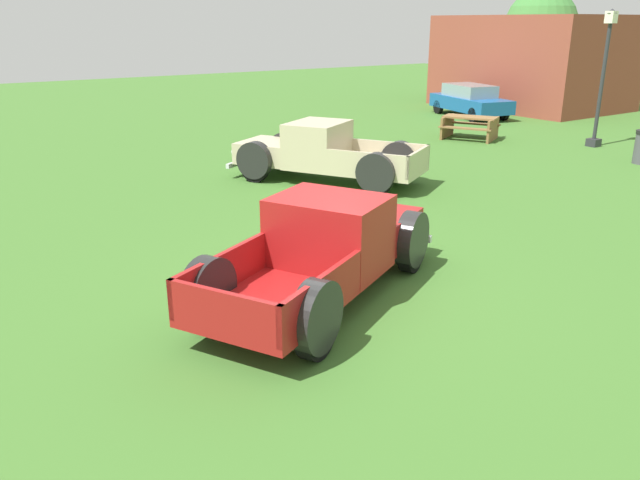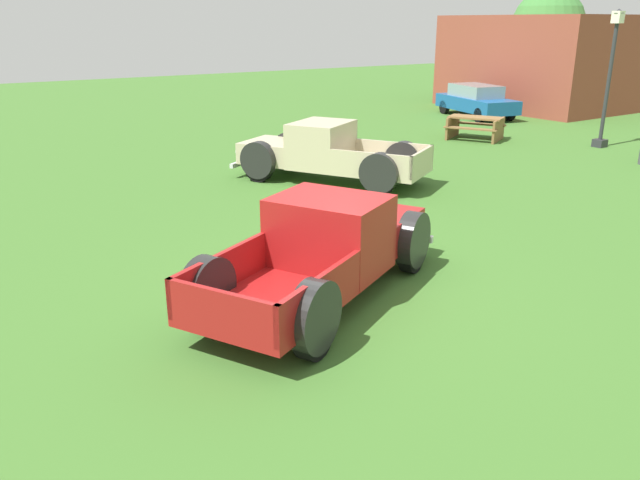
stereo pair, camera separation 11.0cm
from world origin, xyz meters
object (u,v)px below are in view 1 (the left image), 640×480
pickup_truck_foreground (331,246)px  picnic_table (470,125)px  oak_tree_west (541,26)px  sedan_distant_a (470,100)px  pickup_truck_behind_left (315,153)px  lamp_post_near (603,76)px

pickup_truck_foreground → picnic_table: (-7.89, 11.61, -0.21)m
oak_tree_west → pickup_truck_foreground: bearing=-59.2°
sedan_distant_a → picnic_table: 5.60m
pickup_truck_behind_left → pickup_truck_foreground: bearing=-32.5°
pickup_truck_foreground → pickup_truck_behind_left: size_ratio=0.99×
pickup_truck_behind_left → sedan_distant_a: pickup_truck_behind_left is taller
pickup_truck_behind_left → lamp_post_near: lamp_post_near is taller
sedan_distant_a → picnic_table: (3.79, -4.12, -0.21)m
oak_tree_west → lamp_post_near: bearing=-42.3°
picnic_table → oak_tree_west: (-4.75, 9.63, 3.20)m
picnic_table → oak_tree_west: oak_tree_west is taller
lamp_post_near → oak_tree_west: oak_tree_west is taller
pickup_truck_behind_left → sedan_distant_a: size_ratio=1.19×
pickup_truck_foreground → sedan_distant_a: size_ratio=1.17×
pickup_truck_foreground → lamp_post_near: bearing=108.3°
pickup_truck_behind_left → lamp_post_near: (1.33, 10.13, 1.51)m
oak_tree_west → picnic_table: bearing=-63.7°
sedan_distant_a → pickup_truck_behind_left: bearing=-64.3°
sedan_distant_a → picnic_table: sedan_distant_a is taller
pickup_truck_behind_left → picnic_table: bearing=104.0°
sedan_distant_a → lamp_post_near: (7.08, -1.82, 1.52)m
pickup_truck_foreground → sedan_distant_a: pickup_truck_foreground is taller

